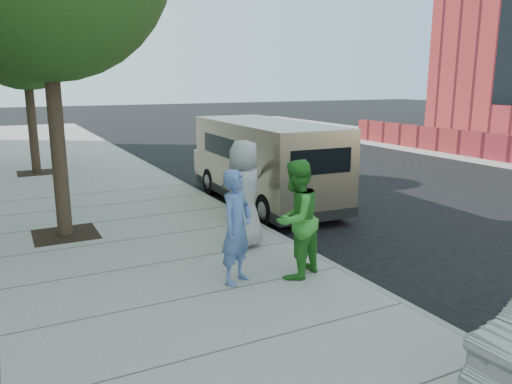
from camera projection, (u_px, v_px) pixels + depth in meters
ground at (221, 261)px, 8.81m from camera, size 120.00×120.00×0.00m
sidewalk at (166, 266)px, 8.35m from camera, size 5.00×60.00×0.15m
curb_face at (291, 245)px, 9.44m from camera, size 0.12×60.00×0.16m
tree_far at (24, 22)px, 15.43m from camera, size 3.92×3.80×6.49m
parking_meter at (300, 198)px, 8.60m from camera, size 0.30×0.19×1.37m
van at (264, 161)px, 12.71m from camera, size 2.11×5.77×2.11m
person_officer at (237, 227)px, 7.34m from camera, size 0.75×0.69×1.72m
person_green_shirt at (296, 219)px, 7.56m from camera, size 1.10×1.02×1.82m
person_gray_shirt at (244, 194)px, 8.93m from camera, size 1.14×1.04×1.95m
person_striped_polo at (242, 183)px, 10.56m from camera, size 1.05×0.59×1.69m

